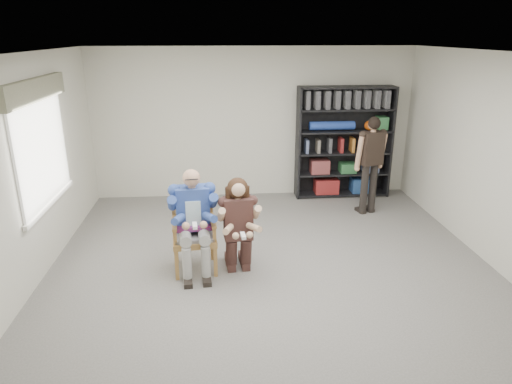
{
  "coord_description": "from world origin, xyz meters",
  "views": [
    {
      "loc": [
        -0.67,
        -5.0,
        3.02
      ],
      "look_at": [
        -0.2,
        0.6,
        1.05
      ],
      "focal_mm": 32.0,
      "sensor_mm": 36.0,
      "label": 1
    }
  ],
  "objects_px": {
    "armchair": "(194,232)",
    "kneeling_woman": "(239,227)",
    "seated_man": "(194,221)",
    "standing_man": "(370,166)",
    "bookshelf": "(344,143)"
  },
  "relations": [
    {
      "from": "armchair",
      "to": "kneeling_woman",
      "type": "distance_m",
      "value": 0.6
    },
    {
      "from": "armchair",
      "to": "seated_man",
      "type": "bearing_deg",
      "value": 0.0
    },
    {
      "from": "armchair",
      "to": "seated_man",
      "type": "distance_m",
      "value": 0.16
    },
    {
      "from": "kneeling_woman",
      "to": "standing_man",
      "type": "height_order",
      "value": "standing_man"
    },
    {
      "from": "seated_man",
      "to": "kneeling_woman",
      "type": "bearing_deg",
      "value": -17.07
    },
    {
      "from": "seated_man",
      "to": "kneeling_woman",
      "type": "distance_m",
      "value": 0.6
    },
    {
      "from": "armchair",
      "to": "standing_man",
      "type": "bearing_deg",
      "value": 26.28
    },
    {
      "from": "kneeling_woman",
      "to": "bookshelf",
      "type": "xyz_separation_m",
      "value": [
        2.14,
        2.88,
        0.41
      ]
    },
    {
      "from": "kneeling_woman",
      "to": "standing_man",
      "type": "relative_size",
      "value": 0.75
    },
    {
      "from": "armchair",
      "to": "kneeling_woman",
      "type": "relative_size",
      "value": 0.84
    },
    {
      "from": "seated_man",
      "to": "bookshelf",
      "type": "bearing_deg",
      "value": 40.02
    },
    {
      "from": "kneeling_woman",
      "to": "seated_man",
      "type": "bearing_deg",
      "value": 162.93
    },
    {
      "from": "bookshelf",
      "to": "kneeling_woman",
      "type": "bearing_deg",
      "value": -126.64
    },
    {
      "from": "armchair",
      "to": "standing_man",
      "type": "relative_size",
      "value": 0.63
    },
    {
      "from": "standing_man",
      "to": "kneeling_woman",
      "type": "bearing_deg",
      "value": -158.1
    }
  ]
}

